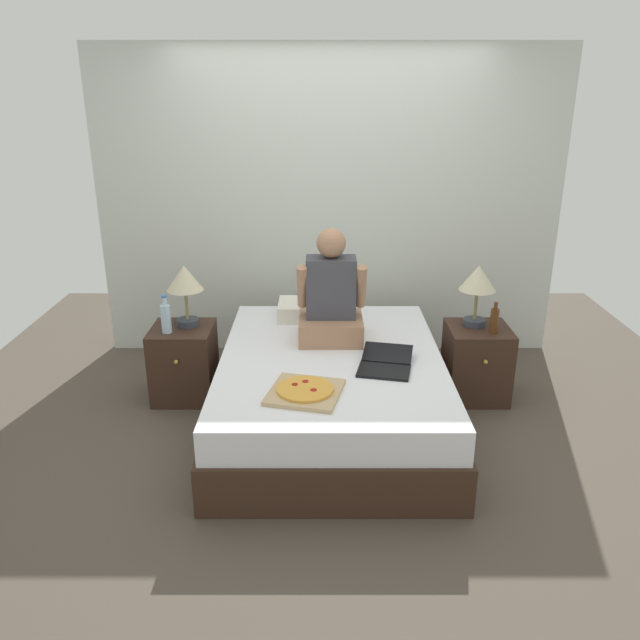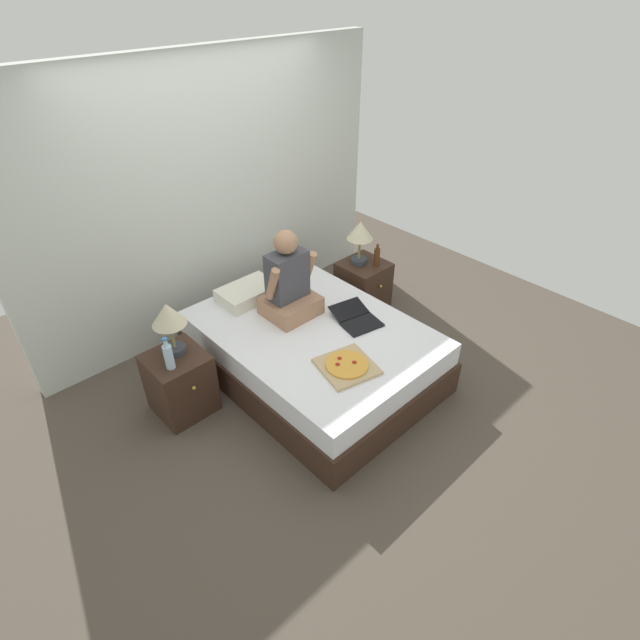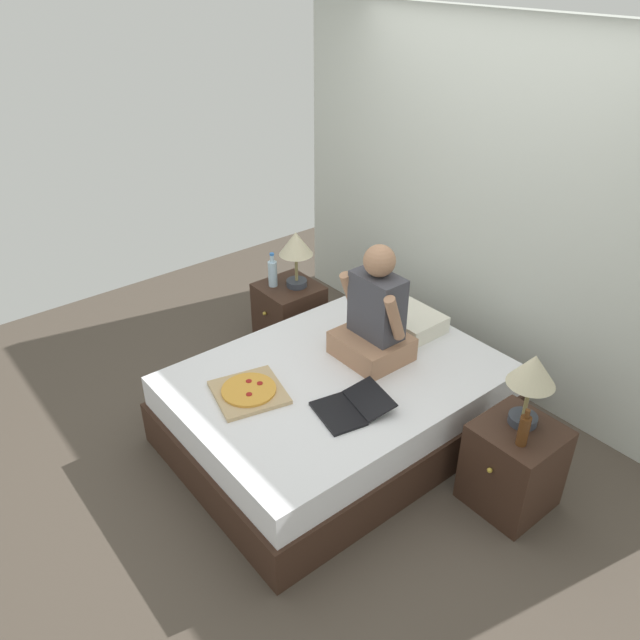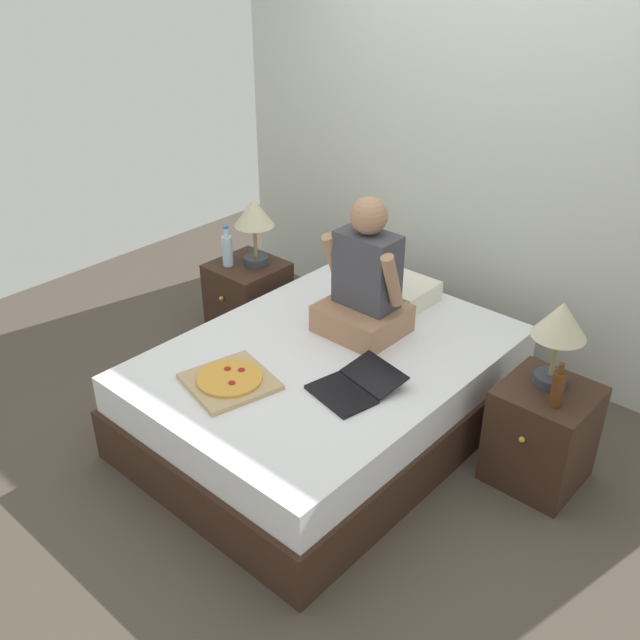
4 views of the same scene
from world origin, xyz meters
The scene contains 13 objects.
ground_plane centered at (0.00, 0.00, 0.00)m, with size 5.79×5.79×0.00m, color #4C4238.
wall_back centered at (0.00, 1.38, 1.25)m, with size 3.79×0.12×2.50m, color silver.
bed centered at (0.00, 0.00, 0.25)m, with size 1.49×2.04×0.51m.
nightstand_left centered at (-1.07, 0.41, 0.27)m, with size 0.44×0.47×0.54m.
lamp_on_left_nightstand centered at (-1.03, 0.46, 0.87)m, with size 0.26×0.26×0.45m.
water_bottle centered at (-1.15, 0.32, 0.66)m, with size 0.07×0.07×0.28m.
nightstand_right centered at (1.07, 0.41, 0.27)m, with size 0.44×0.47×0.54m.
lamp_on_right_nightstand centered at (1.04, 0.46, 0.87)m, with size 0.26×0.26×0.45m.
beer_bottle centered at (1.14, 0.31, 0.64)m, with size 0.06×0.06×0.23m.
pillow centered at (-0.13, 0.74, 0.57)m, with size 0.52×0.34×0.12m, color silver.
person_seated centered at (0.00, 0.31, 0.80)m, with size 0.47×0.40×0.78m.
laptop centered at (0.33, -0.20, 0.53)m, with size 0.40×0.47×0.07m.
pizza_box centered at (-0.16, -0.56, 0.53)m, with size 0.48×0.48×0.05m.
Camera 3 is at (2.42, -2.09, 2.82)m, focal length 35.00 mm.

